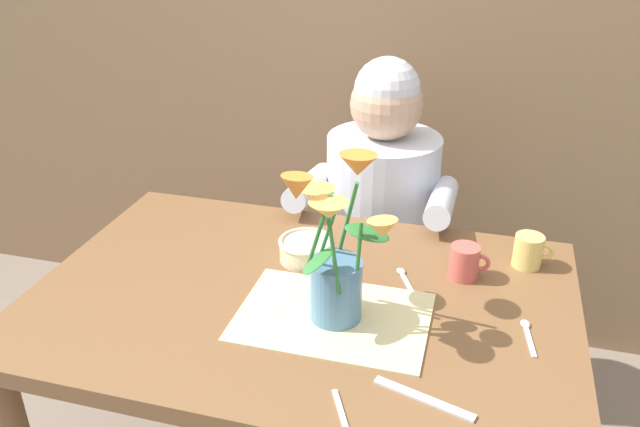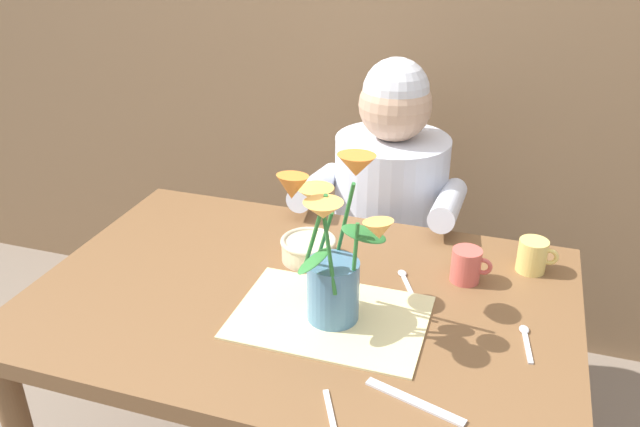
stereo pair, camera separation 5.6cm
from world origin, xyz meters
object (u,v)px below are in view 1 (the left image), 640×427
seated_person (380,239)px  dinner_knife (424,398)px  flower_vase (336,255)px  ceramic_mug (465,262)px  coffee_cup (529,251)px  ceramic_bowl (306,249)px

seated_person → dinner_knife: seated_person is taller
flower_vase → dinner_knife: 0.32m
seated_person → flower_vase: 0.76m
ceramic_mug → coffee_cup: (0.14, 0.09, 0.00)m
seated_person → dinner_knife: (0.24, -0.88, 0.18)m
seated_person → ceramic_bowl: 0.52m
seated_person → ceramic_mug: 0.57m
coffee_cup → dinner_knife: bearing=-109.1°
dinner_knife → coffee_cup: size_ratio=2.04×
dinner_knife → ceramic_mug: 0.43m
ceramic_mug → seated_person: bearing=121.4°
flower_vase → ceramic_bowl: size_ratio=2.56×
ceramic_mug → flower_vase: bearing=-136.4°
flower_vase → ceramic_mug: 0.36m
dinner_knife → ceramic_mug: bearing=101.4°
ceramic_mug → ceramic_bowl: bearing=-176.7°
ceramic_bowl → coffee_cup: coffee_cup is taller
coffee_cup → seated_person: bearing=139.4°
ceramic_mug → coffee_cup: 0.17m
seated_person → ceramic_bowl: (-0.10, -0.47, 0.21)m
dinner_knife → coffee_cup: bearing=87.3°
ceramic_bowl → coffee_cup: bearing=12.3°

